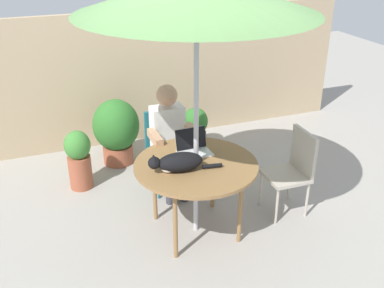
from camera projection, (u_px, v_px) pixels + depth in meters
The scene contains 11 objects.
ground_plane at pixel (196, 229), 4.37m from camera, with size 14.00×14.00×0.00m, color gray.
fence_back at pixel (134, 78), 5.86m from camera, with size 5.97×0.08×1.72m, color tan.
patio_table at pixel (196, 169), 4.08m from camera, with size 1.13×1.13×0.73m.
chair_occupied at pixel (165, 144), 4.92m from camera, with size 0.40×0.40×0.87m.
chair_empty at pixel (294, 166), 4.46m from camera, with size 0.41×0.41×0.87m.
person_seated at pixel (170, 135), 4.71m from camera, with size 0.48×0.48×1.21m.
laptop at pixel (193, 146), 4.24m from camera, with size 0.31×0.26×0.21m.
cat at pixel (177, 162), 3.90m from camera, with size 0.65×0.24×0.17m.
potted_plant_near_fence at pixel (116, 129), 5.42m from camera, with size 0.56×0.56×0.82m.
potted_plant_by_chair at pixel (195, 128), 5.83m from camera, with size 0.33×0.33×0.56m.
potted_plant_corner at pixel (79, 158), 4.93m from camera, with size 0.29×0.29×0.68m.
Camera 1 is at (-1.31, -3.31, 2.67)m, focal length 42.07 mm.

